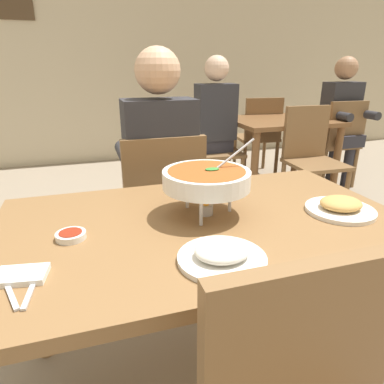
# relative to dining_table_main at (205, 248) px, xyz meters

# --- Properties ---
(ground_plane) EXTENTS (16.00, 16.00, 0.00)m
(ground_plane) POSITION_rel_dining_table_main_xyz_m (0.00, 0.00, -0.63)
(ground_plane) COLOR gray
(cafe_rear_partition) EXTENTS (10.00, 0.10, 3.00)m
(cafe_rear_partition) POSITION_rel_dining_table_main_xyz_m (0.00, 3.78, 0.87)
(cafe_rear_partition) COLOR beige
(cafe_rear_partition) RESTS_ON ground_plane
(dining_table_main) EXTENTS (1.37, 0.83, 0.73)m
(dining_table_main) POSITION_rel_dining_table_main_xyz_m (0.00, 0.00, 0.00)
(dining_table_main) COLOR brown
(dining_table_main) RESTS_ON ground_plane
(chair_diner_main) EXTENTS (0.44, 0.44, 0.90)m
(chair_diner_main) POSITION_rel_dining_table_main_xyz_m (-0.00, 0.70, -0.12)
(chair_diner_main) COLOR brown
(chair_diner_main) RESTS_ON ground_plane
(diner_main) EXTENTS (0.40, 0.45, 1.31)m
(diner_main) POSITION_rel_dining_table_main_xyz_m (0.00, 0.73, 0.12)
(diner_main) COLOR #2D2D38
(diner_main) RESTS_ON ground_plane
(curry_bowl) EXTENTS (0.33, 0.30, 0.26)m
(curry_bowl) POSITION_rel_dining_table_main_xyz_m (0.02, 0.05, 0.23)
(curry_bowl) COLOR silver
(curry_bowl) RESTS_ON dining_table_main
(rice_plate) EXTENTS (0.24, 0.24, 0.06)m
(rice_plate) POSITION_rel_dining_table_main_xyz_m (-0.04, -0.26, 0.12)
(rice_plate) COLOR white
(rice_plate) RESTS_ON dining_table_main
(appetizer_plate) EXTENTS (0.24, 0.24, 0.06)m
(appetizer_plate) POSITION_rel_dining_table_main_xyz_m (0.48, -0.08, 0.12)
(appetizer_plate) COLOR white
(appetizer_plate) RESTS_ON dining_table_main
(sauce_dish) EXTENTS (0.09, 0.09, 0.02)m
(sauce_dish) POSITION_rel_dining_table_main_xyz_m (-0.43, -0.00, 0.12)
(sauce_dish) COLOR white
(sauce_dish) RESTS_ON dining_table_main
(napkin_folded) EXTENTS (0.13, 0.10, 0.02)m
(napkin_folded) POSITION_rel_dining_table_main_xyz_m (-0.54, -0.18, 0.11)
(napkin_folded) COLOR white
(napkin_folded) RESTS_ON dining_table_main
(fork_utensil) EXTENTS (0.07, 0.16, 0.01)m
(fork_utensil) POSITION_rel_dining_table_main_xyz_m (-0.56, -0.23, 0.11)
(fork_utensil) COLOR silver
(fork_utensil) RESTS_ON dining_table_main
(spoon_utensil) EXTENTS (0.03, 0.17, 0.01)m
(spoon_utensil) POSITION_rel_dining_table_main_xyz_m (-0.51, -0.23, 0.11)
(spoon_utensil) COLOR silver
(spoon_utensil) RESTS_ON dining_table_main
(dining_table_far) EXTENTS (1.00, 0.80, 0.73)m
(dining_table_far) POSITION_rel_dining_table_main_xyz_m (1.50, 1.99, -0.02)
(dining_table_far) COLOR brown
(dining_table_far) RESTS_ON ground_plane
(chair_bg_left) EXTENTS (0.45, 0.45, 0.90)m
(chair_bg_left) POSITION_rel_dining_table_main_xyz_m (2.12, 1.90, -0.12)
(chair_bg_left) COLOR brown
(chair_bg_left) RESTS_ON ground_plane
(chair_bg_middle) EXTENTS (0.47, 0.47, 0.90)m
(chair_bg_middle) POSITION_rel_dining_table_main_xyz_m (0.85, 2.10, -0.12)
(chair_bg_middle) COLOR brown
(chair_bg_middle) RESTS_ON ground_plane
(chair_bg_right) EXTENTS (0.49, 0.49, 0.90)m
(chair_bg_right) POSITION_rel_dining_table_main_xyz_m (1.52, 2.46, -0.12)
(chair_bg_right) COLOR brown
(chair_bg_right) RESTS_ON ground_plane
(chair_bg_corner) EXTENTS (0.46, 0.46, 0.90)m
(chair_bg_corner) POSITION_rel_dining_table_main_xyz_m (1.49, 1.47, -0.12)
(chair_bg_corner) COLOR brown
(chair_bg_corner) RESTS_ON ground_plane
(patron_bg_left) EXTENTS (0.40, 0.45, 1.31)m
(patron_bg_left) POSITION_rel_dining_table_main_xyz_m (2.16, 1.92, 0.12)
(patron_bg_left) COLOR #2D2D38
(patron_bg_left) RESTS_ON ground_plane
(patron_bg_middle) EXTENTS (0.40, 0.45, 1.31)m
(patron_bg_middle) POSITION_rel_dining_table_main_xyz_m (0.81, 2.04, 0.12)
(patron_bg_middle) COLOR #2D2D38
(patron_bg_middle) RESTS_ON ground_plane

